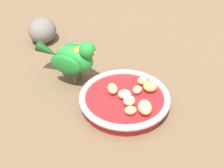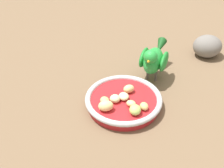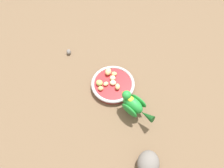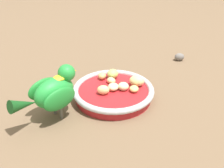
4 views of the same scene
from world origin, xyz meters
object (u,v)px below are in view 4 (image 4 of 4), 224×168
apple_piece_3 (113,87)px  pebble_0 (179,57)px  apple_piece_1 (123,86)px  apple_piece_0 (105,90)px  apple_piece_6 (113,74)px  apple_piece_7 (137,81)px  feeding_bowl (113,92)px  apple_piece_4 (134,89)px  parrot (53,92)px  apple_piece_5 (102,76)px  apple_piece_2 (110,80)px

apple_piece_3 → pebble_0: (-0.13, -0.29, -0.02)m
apple_piece_1 → pebble_0: 0.30m
apple_piece_0 → pebble_0: bearing=-113.5°
apple_piece_6 → apple_piece_7: (-0.07, 0.02, 0.00)m
feeding_bowl → apple_piece_4: bearing=-168.6°
apple_piece_0 → apple_piece_3: size_ratio=1.02×
apple_piece_1 → apple_piece_7: bearing=-129.4°
apple_piece_0 → pebble_0: (-0.14, -0.32, -0.02)m
apple_piece_4 → pebble_0: 0.29m
feeding_bowl → apple_piece_4: (-0.05, -0.01, 0.02)m
apple_piece_0 → apple_piece_4: size_ratio=1.15×
apple_piece_4 → parrot: bearing=41.4°
apple_piece_1 → apple_piece_4: (-0.03, -0.00, -0.00)m
feeding_bowl → apple_piece_1: 0.03m
apple_piece_5 → parrot: parrot is taller
apple_piece_4 → apple_piece_7: size_ratio=0.68×
apple_piece_3 → apple_piece_4: apple_piece_3 is taller
apple_piece_2 → apple_piece_3: (-0.02, 0.03, 0.00)m
apple_piece_6 → parrot: bearing=67.3°
apple_piece_1 → parrot: (0.12, 0.13, 0.03)m
apple_piece_4 → pebble_0: (-0.07, -0.28, -0.02)m
feeding_bowl → pebble_0: 0.31m
apple_piece_0 → apple_piece_3: apple_piece_0 is taller
apple_piece_2 → apple_piece_6: (0.00, -0.03, 0.00)m
feeding_bowl → apple_piece_3: apple_piece_3 is taller
apple_piece_1 → apple_piece_6: size_ratio=0.86×
parrot → pebble_0: 0.47m
feeding_bowl → apple_piece_6: apple_piece_6 is taller
apple_piece_1 → apple_piece_0: bearing=45.2°
apple_piece_1 → apple_piece_4: 0.03m
apple_piece_0 → apple_piece_2: (0.01, -0.06, -0.00)m
apple_piece_5 → apple_piece_6: apple_piece_6 is taller
apple_piece_7 → pebble_0: bearing=-106.9°
feeding_bowl → apple_piece_7: apple_piece_7 is taller
apple_piece_1 → pebble_0: bearing=-109.9°
pebble_0 → apple_piece_1: bearing=70.1°
apple_piece_2 → parrot: parrot is taller
apple_piece_0 → pebble_0: 0.35m
apple_piece_4 → apple_piece_5: bearing=-18.7°
apple_piece_1 → parrot: size_ratio=0.17×
apple_piece_3 → apple_piece_7: bearing=-140.9°
apple_piece_5 → pebble_0: bearing=-125.2°
apple_piece_5 → pebble_0: (-0.17, -0.25, -0.02)m
apple_piece_1 → apple_piece_6: 0.07m
pebble_0 → apple_piece_2: bearing=60.9°
apple_piece_3 → apple_piece_5: apple_piece_5 is taller
feeding_bowl → apple_piece_3: size_ratio=6.95×
apple_piece_1 → feeding_bowl: bearing=20.4°
apple_piece_6 → pebble_0: bearing=-122.7°
apple_piece_0 → apple_piece_7: bearing=-132.4°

